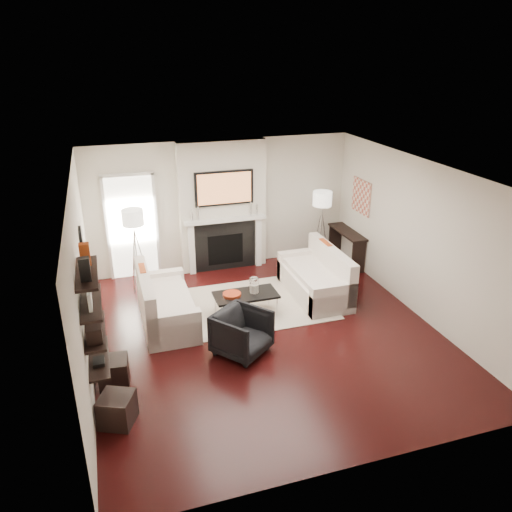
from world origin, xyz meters
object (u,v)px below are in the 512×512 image
object	(u,v)px
loveseat_left_base	(167,311)
coffee_table	(246,295)
lamp_left_shade	(133,217)
lamp_right_shade	(322,199)
ottoman_near	(114,372)
loveseat_right_base	(314,285)
armchair	(242,331)

from	to	relation	value
loveseat_left_base	coffee_table	world-z (taller)	same
lamp_left_shade	lamp_right_shade	distance (m)	3.90
lamp_right_shade	ottoman_near	size ratio (longest dim) A/B	1.00
ottoman_near	lamp_right_shade	bearing A→B (deg)	34.40
coffee_table	ottoman_near	world-z (taller)	coffee_table
loveseat_right_base	armchair	bearing A→B (deg)	-141.73
coffee_table	lamp_right_shade	xyz separation A→B (m)	(2.21, 1.78, 1.05)
loveseat_left_base	coffee_table	xyz separation A→B (m)	(1.35, -0.18, 0.19)
loveseat_right_base	ottoman_near	world-z (taller)	loveseat_right_base
lamp_left_shade	armchair	bearing A→B (deg)	-65.04
lamp_right_shade	ottoman_near	xyz separation A→B (m)	(-4.52, -3.10, -1.25)
loveseat_right_base	lamp_right_shade	size ratio (longest dim) A/B	4.50
coffee_table	ottoman_near	size ratio (longest dim) A/B	2.75
coffee_table	lamp_left_shade	bearing A→B (deg)	134.83
ottoman_near	loveseat_right_base	bearing A→B (deg)	23.95
lamp_right_shade	loveseat_right_base	bearing A→B (deg)	-117.84
loveseat_left_base	coffee_table	bearing A→B (deg)	-7.77
lamp_right_shade	armchair	bearing A→B (deg)	-132.06
loveseat_right_base	armchair	size ratio (longest dim) A/B	2.37
loveseat_left_base	ottoman_near	xyz separation A→B (m)	(-0.96, -1.50, -0.01)
loveseat_right_base	lamp_left_shade	size ratio (longest dim) A/B	4.50
coffee_table	loveseat_left_base	bearing A→B (deg)	172.23
loveseat_left_base	lamp_right_shade	xyz separation A→B (m)	(3.56, 1.59, 1.24)
armchair	ottoman_near	size ratio (longest dim) A/B	1.90
lamp_left_shade	lamp_right_shade	xyz separation A→B (m)	(3.90, 0.07, 0.00)
armchair	lamp_left_shade	world-z (taller)	lamp_left_shade
armchair	lamp_left_shade	size ratio (longest dim) A/B	1.90
ottoman_near	armchair	bearing A→B (deg)	6.48
loveseat_right_base	lamp_right_shade	bearing A→B (deg)	62.16
loveseat_left_base	ottoman_near	size ratio (longest dim) A/B	4.50
loveseat_right_base	coffee_table	distance (m)	1.51
loveseat_right_base	coffee_table	bearing A→B (deg)	-166.28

